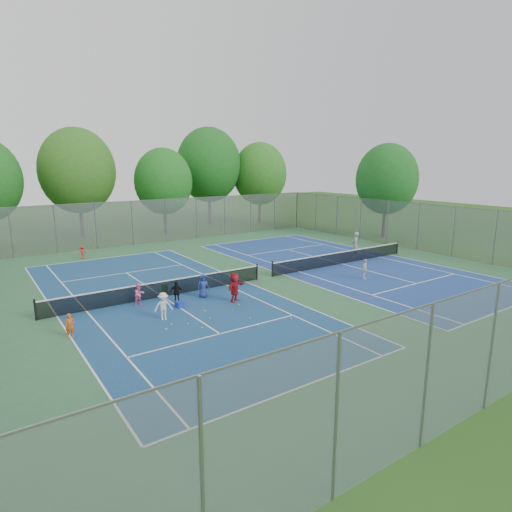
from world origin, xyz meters
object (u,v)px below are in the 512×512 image
Objects in this scene: ball_hopper at (165,289)px; ball_crate at (180,305)px; net_left at (163,289)px; instructor at (355,245)px; net_right at (342,258)px.

ball_crate is at bearing -97.17° from ball_hopper.
net_left is 6.40× the size of instructor.
net_left is 2.16m from ball_crate.
net_right reaches higher than ball_crate.
ball_hopper is at bearing 59.79° from net_left.
net_right is at bearing 8.73° from ball_crate.
instructor reaches higher than ball_crate.
ball_hopper is at bearing 177.22° from net_right.
net_left reaches higher than ball_crate.
ball_crate is at bearing -89.15° from net_left.
net_right is (14.00, 0.00, 0.00)m from net_left.
ball_hopper reaches higher than ball_crate.
net_left is at bearing 90.85° from ball_crate.
net_right reaches higher than ball_hopper.
net_left is at bearing -120.21° from ball_hopper.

